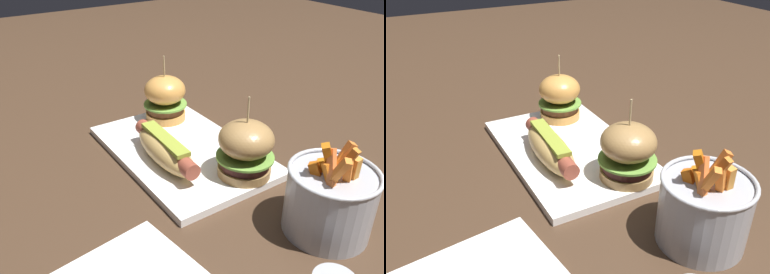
% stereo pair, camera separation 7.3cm
% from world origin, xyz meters
% --- Properties ---
extents(ground_plane, '(3.00, 3.00, 0.00)m').
position_xyz_m(ground_plane, '(0.00, 0.00, 0.00)').
color(ground_plane, '#422D1E').
extents(platter_main, '(0.36, 0.23, 0.01)m').
position_xyz_m(platter_main, '(0.00, 0.00, 0.01)').
color(platter_main, white).
rests_on(platter_main, ground).
extents(hot_dog, '(0.20, 0.07, 0.05)m').
position_xyz_m(hot_dog, '(0.03, -0.05, 0.04)').
color(hot_dog, tan).
rests_on(hot_dog, platter_main).
extents(slider_left, '(0.09, 0.09, 0.14)m').
position_xyz_m(slider_left, '(-0.13, 0.04, 0.06)').
color(slider_left, gold).
rests_on(slider_left, platter_main).
extents(slider_right, '(0.10, 0.10, 0.14)m').
position_xyz_m(slider_right, '(0.14, 0.04, 0.06)').
color(slider_right, '#A27A47').
rests_on(slider_right, platter_main).
extents(fries_bucket, '(0.13, 0.13, 0.15)m').
position_xyz_m(fries_bucket, '(0.30, 0.06, 0.05)').
color(fries_bucket, '#A8AAB2').
rests_on(fries_bucket, ground).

